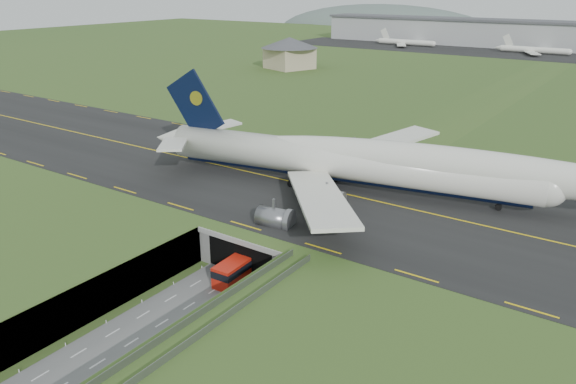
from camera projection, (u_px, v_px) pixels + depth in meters
The scene contains 9 objects.
ground at pixel (204, 298), 78.59m from camera, with size 900.00×900.00×0.00m, color #304F1F.
airfield_deck at pixel (203, 279), 77.54m from camera, with size 800.00×800.00×6.00m, color gray.
trench_road at pixel (165, 322), 72.77m from camera, with size 12.00×75.00×0.20m, color slate.
taxiway at pixel (326, 190), 101.89m from camera, with size 800.00×44.00×0.18m, color black.
tunnel_portal at pixel (274, 235), 90.30m from camera, with size 17.00×22.30×6.00m.
guideway at pixel (153, 367), 56.14m from camera, with size 3.00×53.00×7.05m.
jumbo_jet at pixel (379, 164), 98.60m from camera, with size 96.04×60.84×20.46m.
shuttle_tram at pixel (237, 269), 82.47m from camera, with size 3.61×8.54×3.40m.
service_building at pixel (289, 50), 243.98m from camera, with size 31.43×31.43×13.48m.
Camera 1 is at (48.58, -49.62, 41.38)m, focal length 35.00 mm.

